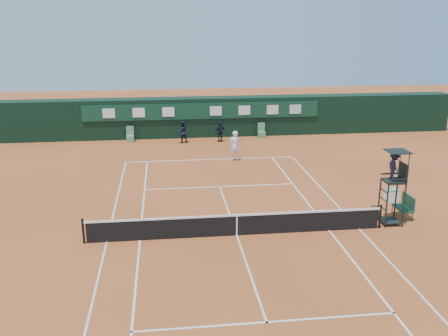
# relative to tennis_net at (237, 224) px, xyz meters

# --- Properties ---
(ground) EXTENTS (90.00, 90.00, 0.00)m
(ground) POSITION_rel_tennis_net_xyz_m (0.00, 0.00, -0.51)
(ground) COLOR #AF5629
(ground) RESTS_ON ground
(court_lines) EXTENTS (11.05, 23.85, 0.01)m
(court_lines) POSITION_rel_tennis_net_xyz_m (0.00, 0.00, -0.50)
(court_lines) COLOR white
(court_lines) RESTS_ON ground
(tennis_net) EXTENTS (12.90, 0.10, 1.10)m
(tennis_net) POSITION_rel_tennis_net_xyz_m (0.00, 0.00, 0.00)
(tennis_net) COLOR black
(tennis_net) RESTS_ON ground
(back_wall) EXTENTS (40.00, 1.65, 3.00)m
(back_wall) POSITION_rel_tennis_net_xyz_m (0.00, 18.74, 1.00)
(back_wall) COLOR black
(back_wall) RESTS_ON ground
(linesman_chair_left) EXTENTS (0.55, 0.50, 1.15)m
(linesman_chair_left) POSITION_rel_tennis_net_xyz_m (-5.50, 17.48, -0.19)
(linesman_chair_left) COLOR #5C8D69
(linesman_chair_left) RESTS_ON ground
(linesman_chair_right) EXTENTS (0.55, 0.50, 1.15)m
(linesman_chair_right) POSITION_rel_tennis_net_xyz_m (4.50, 17.48, -0.19)
(linesman_chair_right) COLOR #527E5B
(linesman_chair_right) RESTS_ON ground
(umpire_chair) EXTENTS (0.96, 0.95, 3.42)m
(umpire_chair) POSITION_rel_tennis_net_xyz_m (7.06, 0.42, 1.95)
(umpire_chair) COLOR black
(umpire_chair) RESTS_ON ground
(player_bench) EXTENTS (0.55, 1.20, 1.10)m
(player_bench) POSITION_rel_tennis_net_xyz_m (8.08, 1.07, 0.09)
(player_bench) COLOR #1A412A
(player_bench) RESTS_ON ground
(tennis_bag) EXTENTS (0.67, 0.94, 0.32)m
(tennis_bag) POSITION_rel_tennis_net_xyz_m (6.87, 1.51, -0.35)
(tennis_bag) COLOR black
(tennis_bag) RESTS_ON ground
(cooler) EXTENTS (0.57, 0.57, 0.65)m
(cooler) POSITION_rel_tennis_net_xyz_m (8.42, 3.19, -0.18)
(cooler) COLOR white
(cooler) RESTS_ON ground
(tennis_ball) EXTENTS (0.07, 0.07, 0.07)m
(tennis_ball) POSITION_rel_tennis_net_xyz_m (2.18, 9.29, -0.48)
(tennis_ball) COLOR #C0E334
(tennis_ball) RESTS_ON ground
(player) EXTENTS (0.81, 0.62, 1.97)m
(player) POSITION_rel_tennis_net_xyz_m (1.55, 11.52, 0.47)
(player) COLOR white
(player) RESTS_ON ground
(ball_kid_left) EXTENTS (0.95, 0.84, 1.64)m
(ball_kid_left) POSITION_rel_tennis_net_xyz_m (-1.64, 16.65, 0.31)
(ball_kid_left) COLOR black
(ball_kid_left) RESTS_ON ground
(ball_kid_right) EXTENTS (0.96, 0.66, 1.52)m
(ball_kid_right) POSITION_rel_tennis_net_xyz_m (1.19, 16.61, 0.25)
(ball_kid_right) COLOR black
(ball_kid_right) RESTS_ON ground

